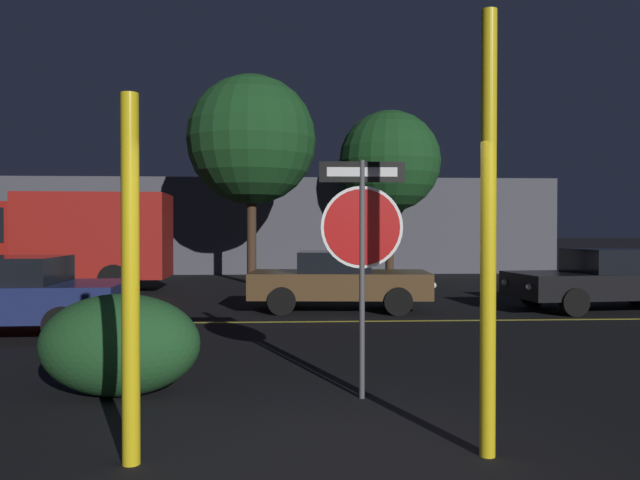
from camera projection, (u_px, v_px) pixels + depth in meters
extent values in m
plane|color=black|center=(330.00, 474.00, 4.60)|extent=(260.00, 260.00, 0.00)
cube|color=gold|center=(302.00, 322.00, 12.21)|extent=(37.31, 0.12, 0.01)
cylinder|color=#4C4C51|center=(362.00, 280.00, 6.65)|extent=(0.06, 0.06, 2.54)
cylinder|color=white|center=(362.00, 227.00, 6.64)|extent=(0.88, 0.03, 0.88)
cylinder|color=#B71414|center=(362.00, 227.00, 6.64)|extent=(0.82, 0.03, 0.82)
cube|color=black|center=(362.00, 172.00, 6.63)|extent=(0.92, 0.04, 0.22)
cube|color=white|center=(362.00, 172.00, 6.63)|extent=(0.75, 0.05, 0.10)
cylinder|color=yellow|center=(130.00, 279.00, 4.77)|extent=(0.14, 0.14, 2.85)
cylinder|color=yellow|center=(488.00, 234.00, 4.93)|extent=(0.12, 0.12, 3.54)
ellipsoid|color=#1E4C23|center=(120.00, 345.00, 6.77)|extent=(1.73, 1.12, 1.11)
cube|color=navy|center=(5.00, 301.00, 10.62)|extent=(4.04, 2.05, 0.59)
cube|color=black|center=(12.00, 270.00, 10.63)|extent=(1.65, 1.71, 0.46)
cylinder|color=black|center=(62.00, 325.00, 9.82)|extent=(0.61, 0.22, 0.60)
cylinder|color=black|center=(94.00, 310.00, 11.66)|extent=(0.61, 0.22, 0.60)
cube|color=brown|center=(339.00, 284.00, 13.98)|extent=(4.09, 2.07, 0.57)
cube|color=black|center=(334.00, 262.00, 13.97)|extent=(1.70, 1.65, 0.45)
cylinder|color=black|center=(391.00, 293.00, 14.81)|extent=(0.61, 0.25, 0.60)
cylinder|color=black|center=(398.00, 301.00, 13.10)|extent=(0.61, 0.25, 0.60)
cylinder|color=black|center=(288.00, 293.00, 14.86)|extent=(0.61, 0.25, 0.60)
cylinder|color=black|center=(282.00, 301.00, 13.15)|extent=(0.61, 0.25, 0.60)
sphere|color=#F4EFCC|center=(426.00, 281.00, 14.49)|extent=(0.14, 0.14, 0.14)
sphere|color=#F4EFCC|center=(433.00, 285.00, 13.39)|extent=(0.14, 0.14, 0.14)
cube|color=black|center=(608.00, 284.00, 14.04)|extent=(4.50, 2.27, 0.55)
cube|color=black|center=(613.00, 261.00, 14.06)|extent=(1.88, 1.75, 0.53)
cylinder|color=black|center=(574.00, 302.00, 12.96)|extent=(0.62, 0.26, 0.60)
cylinder|color=black|center=(532.00, 294.00, 14.71)|extent=(0.62, 0.26, 0.60)
cylinder|color=black|center=(636.00, 292.00, 15.13)|extent=(0.62, 0.26, 0.60)
sphere|color=#F4EFCC|center=(529.00, 287.00, 13.14)|extent=(0.14, 0.14, 0.14)
sphere|color=#F4EFCC|center=(505.00, 282.00, 14.27)|extent=(0.14, 0.14, 0.14)
cube|color=maroon|center=(96.00, 236.00, 18.32)|extent=(4.23, 2.33, 2.47)
cylinder|color=black|center=(114.00, 280.00, 17.37)|extent=(0.85, 0.31, 0.84)
cylinder|color=black|center=(130.00, 274.00, 19.45)|extent=(0.85, 0.31, 0.84)
cylinder|color=#422D1E|center=(390.00, 238.00, 23.70)|extent=(0.32, 0.32, 3.03)
sphere|color=#19471E|center=(390.00, 161.00, 23.65)|extent=(3.84, 3.84, 3.84)
cylinder|color=#422D1E|center=(252.00, 235.00, 21.05)|extent=(0.32, 0.32, 3.27)
sphere|color=#19471E|center=(251.00, 140.00, 21.00)|extent=(4.35, 4.35, 4.35)
cube|color=#4C4C56|center=(224.00, 226.00, 26.97)|extent=(27.81, 3.80, 3.94)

